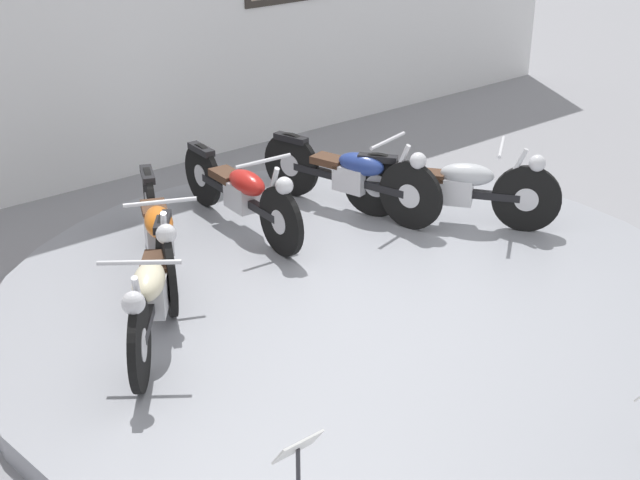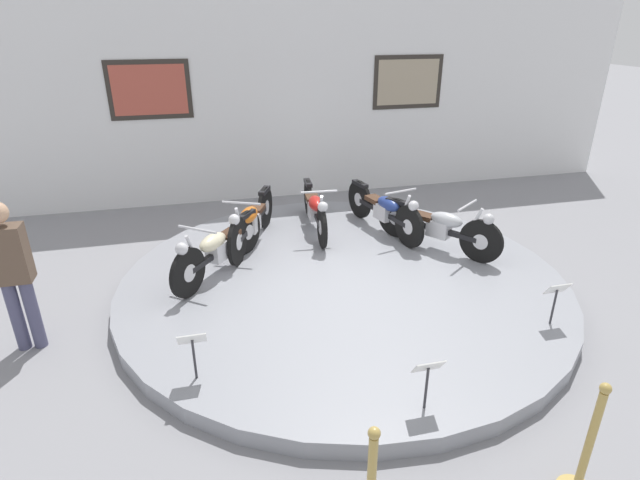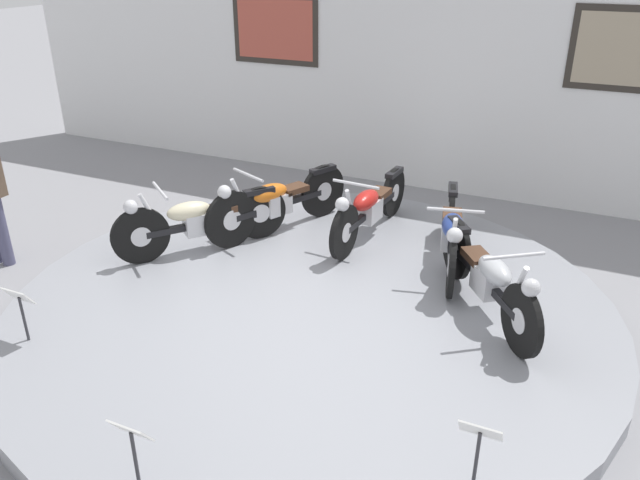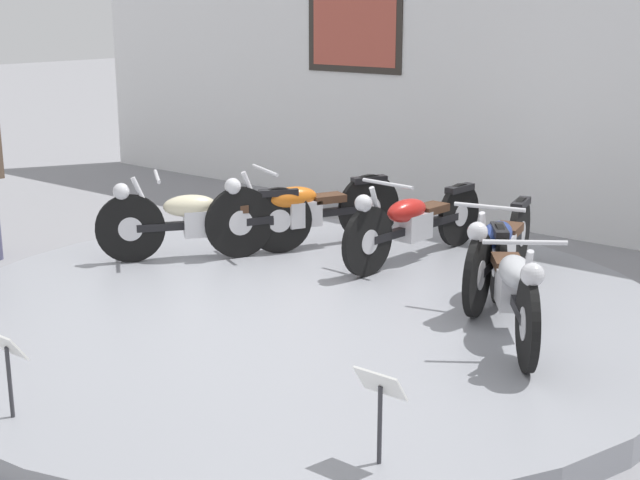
# 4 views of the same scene
# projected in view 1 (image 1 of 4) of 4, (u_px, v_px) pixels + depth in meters

# --- Properties ---
(ground_plane) EXTENTS (60.00, 60.00, 0.00)m
(ground_plane) POSITION_uv_depth(u_px,v_px,m) (358.00, 312.00, 7.04)
(ground_plane) COLOR gray
(display_platform) EXTENTS (5.72, 5.72, 0.18)m
(display_platform) POSITION_uv_depth(u_px,v_px,m) (358.00, 302.00, 7.00)
(display_platform) COLOR gray
(display_platform) RESTS_ON ground_plane
(motorcycle_cream) EXTENTS (1.24, 1.59, 0.79)m
(motorcycle_cream) POSITION_uv_depth(u_px,v_px,m) (152.00, 289.00, 6.20)
(motorcycle_cream) COLOR black
(motorcycle_cream) RESTS_ON display_platform
(motorcycle_orange) EXTENTS (0.87, 1.85, 0.80)m
(motorcycle_orange) POSITION_uv_depth(u_px,v_px,m) (158.00, 231.00, 7.06)
(motorcycle_orange) COLOR black
(motorcycle_orange) RESTS_ON display_platform
(motorcycle_red) EXTENTS (0.54, 1.95, 0.78)m
(motorcycle_red) POSITION_uv_depth(u_px,v_px,m) (242.00, 191.00, 7.89)
(motorcycle_red) COLOR black
(motorcycle_red) RESTS_ON display_platform
(motorcycle_blue) EXTENTS (0.63, 1.94, 0.79)m
(motorcycle_blue) POSITION_uv_depth(u_px,v_px,m) (352.00, 173.00, 8.26)
(motorcycle_blue) COLOR black
(motorcycle_blue) RESTS_ON display_platform
(motorcycle_silver) EXTENTS (1.20, 1.62, 0.78)m
(motorcycle_silver) POSITION_uv_depth(u_px,v_px,m) (456.00, 185.00, 8.01)
(motorcycle_silver) COLOR black
(motorcycle_silver) RESTS_ON display_platform
(info_placard_front_left) EXTENTS (0.26, 0.11, 0.51)m
(info_placard_front_left) POSITION_uv_depth(u_px,v_px,m) (298.00, 457.00, 4.56)
(info_placard_front_left) COLOR #333338
(info_placard_front_left) RESTS_ON display_platform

